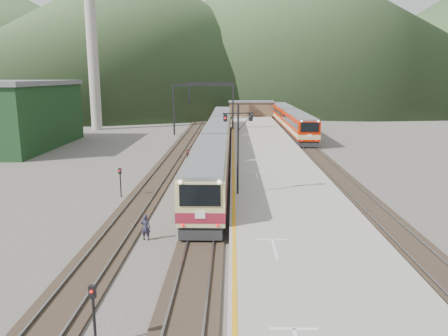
{
  "coord_description": "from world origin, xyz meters",
  "views": [
    {
      "loc": [
        1.75,
        -13.78,
        9.14
      ],
      "look_at": [
        1.08,
        20.06,
        2.0
      ],
      "focal_mm": 35.0,
      "sensor_mm": 36.0,
      "label": 1
    }
  ],
  "objects_px": {
    "main_train": "(218,139)",
    "second_train": "(290,119)",
    "signal_mast": "(238,140)",
    "worker": "(146,227)"
  },
  "relations": [
    {
      "from": "second_train",
      "to": "signal_mast",
      "type": "bearing_deg",
      "value": -101.9
    },
    {
      "from": "main_train",
      "to": "signal_mast",
      "type": "relative_size",
      "value": 8.96
    },
    {
      "from": "worker",
      "to": "second_train",
      "type": "bearing_deg",
      "value": -99.33
    },
    {
      "from": "main_train",
      "to": "worker",
      "type": "xyz_separation_m",
      "value": [
        -3.15,
        -27.41,
        -1.15
      ]
    },
    {
      "from": "main_train",
      "to": "signal_mast",
      "type": "distance_m",
      "value": 21.25
    },
    {
      "from": "signal_mast",
      "to": "second_train",
      "type": "bearing_deg",
      "value": 78.1
    },
    {
      "from": "main_train",
      "to": "signal_mast",
      "type": "height_order",
      "value": "signal_mast"
    },
    {
      "from": "main_train",
      "to": "second_train",
      "type": "relative_size",
      "value": 1.46
    },
    {
      "from": "main_train",
      "to": "worker",
      "type": "height_order",
      "value": "main_train"
    },
    {
      "from": "signal_mast",
      "to": "worker",
      "type": "relative_size",
      "value": 4.16
    }
  ]
}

